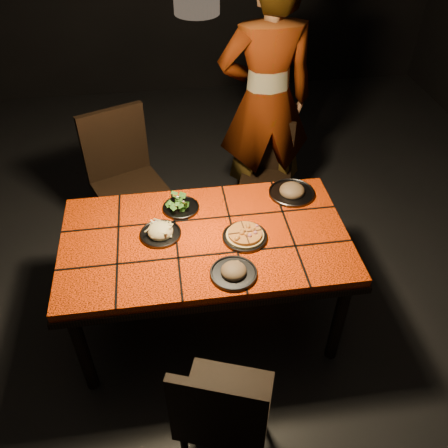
{
  "coord_description": "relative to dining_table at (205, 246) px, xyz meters",
  "views": [
    {
      "loc": [
        -0.17,
        -1.95,
        2.54
      ],
      "look_at": [
        0.11,
        0.01,
        0.82
      ],
      "focal_mm": 38.0,
      "sensor_mm": 36.0,
      "label": 1
    }
  ],
  "objects": [
    {
      "name": "chair_far_left",
      "position": [
        -0.48,
        0.92,
        -0.08
      ],
      "size": [
        0.61,
        0.61,
        1.04
      ],
      "rotation": [
        0.0,
        0.0,
        0.39
      ],
      "color": "black",
      "rests_on": "ground"
    },
    {
      "name": "dining_table",
      "position": [
        0.0,
        0.0,
        0.0
      ],
      "size": [
        1.62,
        0.92,
        0.75
      ],
      "color": "#FF4008",
      "rests_on": "ground"
    },
    {
      "name": "plate_salad",
      "position": [
        -0.11,
        0.26,
        0.1
      ],
      "size": [
        0.22,
        0.22,
        0.07
      ],
      "color": "#3E3E43",
      "rests_on": "dining_table"
    },
    {
      "name": "plate_mushroom_b",
      "position": [
        0.58,
        0.31,
        0.1
      ],
      "size": [
        0.29,
        0.29,
        0.09
      ],
      "color": "#3E3E43",
      "rests_on": "dining_table"
    },
    {
      "name": "room_shell",
      "position": [
        0.0,
        0.0,
        0.83
      ],
      "size": [
        6.04,
        7.04,
        3.08
      ],
      "color": "black",
      "rests_on": "ground"
    },
    {
      "name": "plate_pasta",
      "position": [
        -0.24,
        0.05,
        0.1
      ],
      "size": [
        0.23,
        0.23,
        0.08
      ],
      "color": "#3E3E43",
      "rests_on": "dining_table"
    },
    {
      "name": "chair_far_right",
      "position": [
        0.58,
        1.0,
        -0.19
      ],
      "size": [
        0.48,
        0.48,
        0.83
      ],
      "rotation": [
        0.0,
        0.0,
        -0.32
      ],
      "color": "black",
      "rests_on": "ground"
    },
    {
      "name": "chair_near",
      "position": [
        -0.03,
        -0.92,
        -0.15
      ],
      "size": [
        0.52,
        0.52,
        0.9
      ],
      "rotation": [
        0.0,
        0.0,
        2.79
      ],
      "color": "black",
      "rests_on": "ground"
    },
    {
      "name": "plate_pizza",
      "position": [
        0.22,
        -0.05,
        0.1
      ],
      "size": [
        0.25,
        0.25,
        0.04
      ],
      "color": "#3E3E43",
      "rests_on": "dining_table"
    },
    {
      "name": "plate_mushroom_a",
      "position": [
        0.11,
        -0.31,
        0.1
      ],
      "size": [
        0.25,
        0.25,
        0.08
      ],
      "color": "#3E3E43",
      "rests_on": "dining_table"
    },
    {
      "name": "diner",
      "position": [
        0.58,
        1.14,
        0.29
      ],
      "size": [
        0.71,
        0.48,
        1.92
      ],
      "primitive_type": "imported",
      "rotation": [
        0.0,
        0.0,
        3.16
      ],
      "color": "brown",
      "rests_on": "ground"
    }
  ]
}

